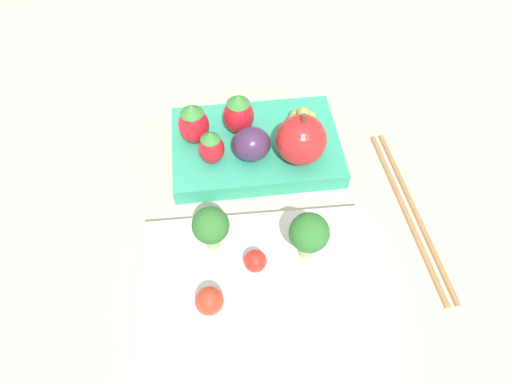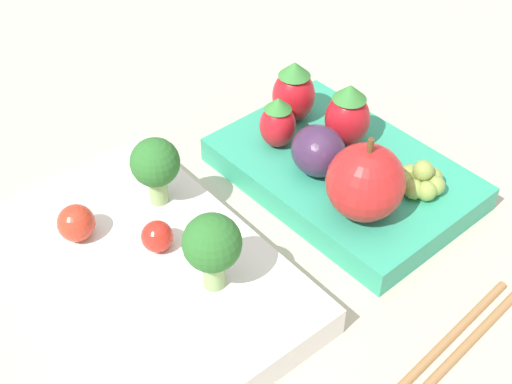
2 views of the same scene
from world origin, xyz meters
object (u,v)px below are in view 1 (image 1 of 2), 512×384
Objects in this scene: broccoli_floret_0 at (309,234)px; broccoli_floret_1 at (211,227)px; grape_cluster at (303,119)px; strawberry_1 at (193,123)px; bento_box_fruit at (253,147)px; strawberry_2 at (239,114)px; strawberry_0 at (211,147)px; cherry_tomato_1 at (209,301)px; cherry_tomato_0 at (255,261)px; chopsticks_pair at (411,210)px; bento_box_savoury at (260,274)px; apple at (301,140)px; plum at (252,144)px.

broccoli_floret_0 is 0.09m from broccoli_floret_1.
broccoli_floret_0 is 0.17m from grape_cluster.
strawberry_1 reaches higher than grape_cluster.
bento_box_fruit is 3.67× the size of strawberry_2.
broccoli_floret_0 reaches higher than bento_box_fruit.
strawberry_0 is at bearing -90.86° from broccoli_floret_1.
bento_box_fruit is 7.69× the size of cherry_tomato_1.
cherry_tomato_0 reaches higher than chopsticks_pair.
broccoli_floret_0 is 0.18m from strawberry_1.
bento_box_savoury is 4.07× the size of broccoli_floret_0.
strawberry_0 is 0.04m from strawberry_1.
grape_cluster is at bearing -177.50° from strawberry_2.
broccoli_floret_1 is at bearing 47.16° from apple.
broccoli_floret_0 is (-0.04, -0.01, 0.04)m from bento_box_savoury.
cherry_tomato_1 is 0.60× the size of plum.
plum is (0.05, -0.01, -0.01)m from apple.
grape_cluster is at bearing -156.41° from strawberry_0.
cherry_tomato_1 is 0.21m from strawberry_2.
bento_box_fruit is 0.07m from strawberry_1.
strawberry_0 is (0.08, -0.12, -0.02)m from broccoli_floret_0.
bento_box_savoury is at bearing 92.95° from strawberry_2.
cherry_tomato_1 is at bearing 88.04° from strawberry_0.
broccoli_floret_1 is 0.06m from cherry_tomato_1.
broccoli_floret_0 is at bearing 107.81° from strawberry_2.
chopsticks_pair is (-0.10, 0.11, -0.03)m from grape_cluster.
plum is 0.19× the size of chopsticks_pair.
bento_box_fruit is 4.65× the size of plum.
bento_box_savoury is 0.17m from chopsticks_pair.
strawberry_2 reaches higher than strawberry_0.
apple is at bearing 173.89° from plum.
bento_box_fruit is 0.04m from plum.
strawberry_1 is at bearing -17.24° from apple.
grape_cluster is 0.16× the size of chopsticks_pair.
strawberry_2 is (0.06, -0.04, -0.00)m from apple.
bento_box_savoury is 6.49× the size of grape_cluster.
strawberry_1 is 0.24× the size of chopsticks_pair.
apple is at bearing 162.76° from strawberry_1.
broccoli_floret_1 is 1.25× the size of plum.
grape_cluster is (-0.07, -0.17, -0.00)m from cherry_tomato_0.
plum is at bearing -6.11° from apple.
broccoli_floret_0 is 1.29× the size of strawberry_0.
broccoli_floret_0 is at bearing -153.16° from cherry_tomato_1.
cherry_tomato_1 is at bearing 24.91° from chopsticks_pair.
strawberry_0 reaches higher than chopsticks_pair.
chopsticks_pair is at bearing 147.08° from strawberry_2.
cherry_tomato_0 is at bearing 108.37° from strawberry_1.
bento_box_savoury is at bearing 89.07° from plum.
bento_box_savoury is at bearing 145.57° from broccoli_floret_1.
cherry_tomato_0 is 0.10× the size of chopsticks_pair.
plum reaches higher than bento_box_savoury.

